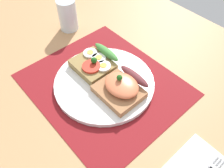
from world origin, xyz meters
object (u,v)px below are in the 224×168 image
plate (104,83)px  drinking_glass (68,15)px  sandwich_egg_tomato (95,63)px  sandwich_salmon (122,87)px

plate → drinking_glass: drinking_glass is taller
plate → sandwich_egg_tomato: bearing=164.8°
sandwich_egg_tomato → sandwich_salmon: bearing=-2.6°
sandwich_egg_tomato → drinking_glass: drinking_glass is taller
sandwich_salmon → drinking_glass: drinking_glass is taller
sandwich_egg_tomato → drinking_glass: bearing=164.1°
drinking_glass → sandwich_salmon: bearing=-11.4°
sandwich_salmon → drinking_glass: bearing=168.6°
plate → sandwich_salmon: bearing=10.0°
plate → sandwich_egg_tomato: sandwich_egg_tomato is taller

